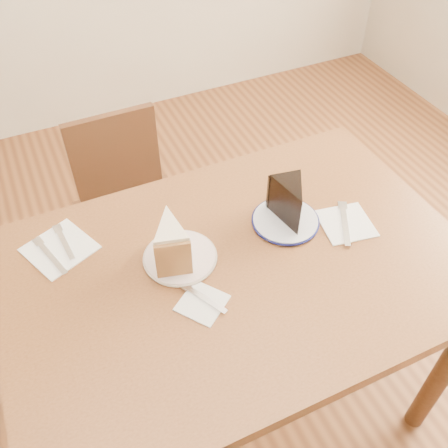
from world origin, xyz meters
TOP-DOWN VIEW (x-y plane):
  - ground at (0.00, 0.00)m, footprint 4.00×4.00m
  - table at (0.00, 0.00)m, footprint 1.20×0.80m
  - chair_far at (-0.12, 0.64)m, footprint 0.39×0.39m
  - plate_cream at (-0.13, 0.08)m, footprint 0.18×0.18m
  - plate_navy at (0.19, 0.08)m, footprint 0.18×0.18m
  - carrot_cake at (-0.14, 0.09)m, footprint 0.11×0.14m
  - chocolate_cake at (0.20, 0.08)m, footprint 0.11×0.14m
  - napkin_cream at (-0.13, -0.07)m, footprint 0.14×0.14m
  - napkin_navy at (0.34, 0.00)m, footprint 0.16×0.16m
  - napkin_spare at (-0.40, 0.24)m, footprint 0.21×0.21m
  - fork_cream at (-0.12, -0.06)m, footprint 0.08×0.13m
  - knife_navy at (0.33, 0.00)m, footprint 0.10×0.16m
  - fork_spare at (-0.39, 0.26)m, footprint 0.03×0.14m
  - knife_spare at (-0.43, 0.22)m, footprint 0.06×0.16m

SIDE VIEW (x-z plane):
  - ground at x=0.00m, z-range 0.00..0.00m
  - chair_far at x=-0.12m, z-range 0.04..0.83m
  - table at x=0.00m, z-range 0.28..1.03m
  - napkin_cream at x=-0.13m, z-range 0.75..0.75m
  - napkin_navy at x=0.34m, z-range 0.75..0.75m
  - napkin_spare at x=-0.40m, z-range 0.75..0.75m
  - plate_cream at x=-0.13m, z-range 0.75..0.76m
  - plate_navy at x=0.19m, z-range 0.75..0.76m
  - fork_cream at x=-0.12m, z-range 0.75..0.76m
  - knife_navy at x=0.33m, z-range 0.75..0.76m
  - fork_spare at x=-0.39m, z-range 0.75..0.76m
  - knife_spare at x=-0.43m, z-range 0.75..0.76m
  - chocolate_cake at x=0.20m, z-range 0.76..0.87m
  - carrot_cake at x=-0.14m, z-range 0.76..0.87m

